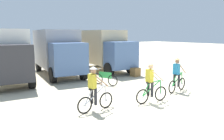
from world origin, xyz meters
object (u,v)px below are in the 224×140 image
at_px(box_truck_tan_camper, 101,48).
at_px(supply_crate, 135,72).
at_px(bicycle_spare, 105,79).
at_px(box_truck_grey_hauler, 57,50).
at_px(box_truck_white_box, 6,53).
at_px(cyclist_near_camera, 177,76).
at_px(cyclist_cowboy_hat, 151,84).
at_px(cyclist_orange_shirt, 94,91).

height_order(box_truck_tan_camper, supply_crate, box_truck_tan_camper).
distance_m(bicycle_spare, supply_crate, 3.53).
xyz_separation_m(box_truck_grey_hauler, supply_crate, (4.44, -3.79, -1.56)).
height_order(box_truck_white_box, cyclist_near_camera, box_truck_white_box).
xyz_separation_m(box_truck_tan_camper, cyclist_cowboy_hat, (-2.90, -9.04, -1.03)).
xyz_separation_m(box_truck_tan_camper, bicycle_spare, (-2.76, -4.96, -1.48)).
xyz_separation_m(box_truck_white_box, cyclist_cowboy_hat, (4.54, -8.54, -1.03)).
relative_size(cyclist_orange_shirt, bicycle_spare, 1.13).
bearing_deg(box_truck_grey_hauler, cyclist_orange_shirt, -101.01).
bearing_deg(bicycle_spare, cyclist_near_camera, -55.72).
height_order(cyclist_orange_shirt, cyclist_cowboy_hat, same).
bearing_deg(box_truck_grey_hauler, bicycle_spare, -77.35).
relative_size(box_truck_white_box, box_truck_grey_hauler, 0.99).
xyz_separation_m(box_truck_grey_hauler, cyclist_cowboy_hat, (0.97, -9.04, -1.03)).
distance_m(box_truck_grey_hauler, cyclist_cowboy_hat, 9.15).
distance_m(box_truck_white_box, box_truck_grey_hauler, 3.61).
distance_m(cyclist_near_camera, bicycle_spare, 4.18).
height_order(box_truck_grey_hauler, cyclist_near_camera, box_truck_grey_hauler).
height_order(box_truck_grey_hauler, supply_crate, box_truck_grey_hauler).
relative_size(box_truck_tan_camper, bicycle_spare, 4.21).
xyz_separation_m(cyclist_cowboy_hat, supply_crate, (3.47, 5.25, -0.53)).
height_order(box_truck_white_box, supply_crate, box_truck_white_box).
bearing_deg(bicycle_spare, supply_crate, 19.38).
bearing_deg(bicycle_spare, box_truck_grey_hauler, 102.65).
distance_m(cyclist_cowboy_hat, bicycle_spare, 4.10).
height_order(cyclist_near_camera, bicycle_spare, cyclist_near_camera).
height_order(box_truck_grey_hauler, box_truck_tan_camper, same).
height_order(box_truck_white_box, box_truck_grey_hauler, same).
xyz_separation_m(box_truck_white_box, cyclist_near_camera, (7.03, -7.90, -1.03)).
bearing_deg(supply_crate, cyclist_near_camera, -102.04).
bearing_deg(cyclist_near_camera, cyclist_orange_shirt, -177.52).
bearing_deg(cyclist_orange_shirt, cyclist_near_camera, 2.48).
relative_size(box_truck_white_box, box_truck_tan_camper, 1.02).
bearing_deg(cyclist_cowboy_hat, cyclist_orange_shirt, 171.08).
relative_size(box_truck_white_box, bicycle_spare, 4.30).
bearing_deg(cyclist_cowboy_hat, box_truck_tan_camper, 72.21).
height_order(cyclist_cowboy_hat, cyclist_near_camera, same).
distance_m(cyclist_cowboy_hat, cyclist_near_camera, 2.57).
relative_size(cyclist_cowboy_hat, cyclist_near_camera, 1.00).
bearing_deg(cyclist_orange_shirt, box_truck_tan_camper, 57.24).
bearing_deg(supply_crate, cyclist_orange_shirt, -141.71).
relative_size(bicycle_spare, supply_crate, 2.57).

